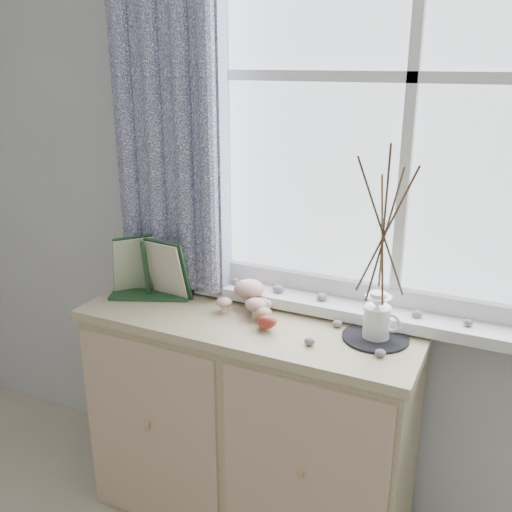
{
  "coord_description": "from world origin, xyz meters",
  "views": [
    {
      "loc": [
        0.65,
        0.13,
        1.7
      ],
      "look_at": [
        -0.1,
        1.7,
        1.1
      ],
      "focal_mm": 40.0,
      "sensor_mm": 36.0,
      "label": 1
    }
  ],
  "objects_px": {
    "sideboard": "(249,422)",
    "botanical_book": "(144,269)",
    "toadstool_cluster": "(248,294)",
    "twig_pitcher": "(384,228)"
  },
  "relations": [
    {
      "from": "sideboard",
      "to": "botanical_book",
      "type": "distance_m",
      "value": 0.69
    },
    {
      "from": "botanical_book",
      "to": "toadstool_cluster",
      "type": "bearing_deg",
      "value": -10.66
    },
    {
      "from": "sideboard",
      "to": "twig_pitcher",
      "type": "distance_m",
      "value": 0.91
    },
    {
      "from": "botanical_book",
      "to": "twig_pitcher",
      "type": "relative_size",
      "value": 0.53
    },
    {
      "from": "botanical_book",
      "to": "toadstool_cluster",
      "type": "relative_size",
      "value": 1.84
    },
    {
      "from": "botanical_book",
      "to": "toadstool_cluster",
      "type": "xyz_separation_m",
      "value": [
        0.39,
        0.08,
        -0.06
      ]
    },
    {
      "from": "twig_pitcher",
      "to": "botanical_book",
      "type": "bearing_deg",
      "value": -164.41
    },
    {
      "from": "twig_pitcher",
      "to": "toadstool_cluster",
      "type": "bearing_deg",
      "value": -171.33
    },
    {
      "from": "sideboard",
      "to": "botanical_book",
      "type": "bearing_deg",
      "value": -177.31
    },
    {
      "from": "toadstool_cluster",
      "to": "twig_pitcher",
      "type": "relative_size",
      "value": 0.29
    }
  ]
}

